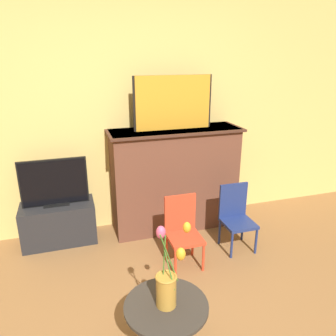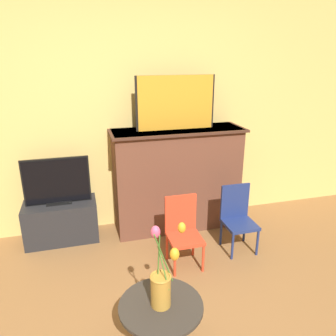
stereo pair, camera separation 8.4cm
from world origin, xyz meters
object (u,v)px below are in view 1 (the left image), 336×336
chair_red (183,228)px  chair_blue (236,214)px  painting (173,103)px  vase_tulips (167,282)px  tv_monitor (54,183)px

chair_red → chair_blue: (0.60, 0.10, 0.00)m
chair_red → chair_blue: 0.61m
painting → chair_red: size_ratio=1.27×
painting → chair_blue: painting is taller
chair_red → vase_tulips: (-0.44, -0.96, 0.25)m
chair_red → vase_tulips: size_ratio=1.26×
painting → tv_monitor: size_ratio=1.28×
tv_monitor → painting: bearing=-0.7°
vase_tulips → tv_monitor: bearing=111.3°
painting → chair_red: painting is taller
chair_blue → painting: bearing=128.0°
vase_tulips → painting: bearing=70.9°
chair_red → vase_tulips: vase_tulips is taller
chair_blue → chair_red: bearing=-170.3°
chair_blue → vase_tulips: (-1.04, -1.06, 0.25)m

